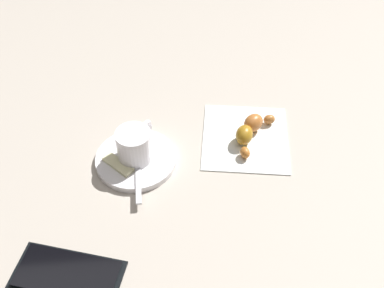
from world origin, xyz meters
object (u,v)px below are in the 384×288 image
object	(u,v)px
sugar_packet	(118,164)
saucer	(136,159)
croissant	(250,130)
cell_phone	(67,274)
napkin	(245,137)
teaspoon	(138,160)
espresso_cup	(135,145)

from	to	relation	value
sugar_packet	saucer	bearing A→B (deg)	76.14
croissant	cell_phone	world-z (taller)	croissant
saucer	napkin	distance (m)	0.20
saucer	teaspoon	bearing A→B (deg)	112.24
espresso_cup	sugar_packet	size ratio (longest dim) A/B	1.36
saucer	teaspoon	size ratio (longest dim) A/B	1.01
croissant	espresso_cup	bearing A→B (deg)	11.16
saucer	espresso_cup	size ratio (longest dim) A/B	1.72
napkin	teaspoon	bearing A→B (deg)	14.46
saucer	teaspoon	distance (m)	0.01
sugar_packet	cell_phone	distance (m)	0.20
saucer	cell_phone	bearing A→B (deg)	64.89
sugar_packet	napkin	size ratio (longest dim) A/B	0.36
saucer	sugar_packet	world-z (taller)	sugar_packet
croissant	cell_phone	xyz separation A→B (m)	(0.30, 0.25, -0.01)
espresso_cup	cell_phone	world-z (taller)	espresso_cup
cell_phone	sugar_packet	bearing A→B (deg)	-109.55
croissant	cell_phone	size ratio (longest dim) A/B	0.59
croissant	napkin	bearing A→B (deg)	13.26
espresso_cup	napkin	distance (m)	0.20
saucer	napkin	size ratio (longest dim) A/B	0.83
espresso_cup	saucer	bearing A→B (deg)	60.19
cell_phone	saucer	bearing A→B (deg)	-115.11
saucer	sugar_packet	xyz separation A→B (m)	(0.03, 0.02, 0.01)
napkin	cell_phone	distance (m)	0.38
saucer	espresso_cup	bearing A→B (deg)	-119.81
napkin	croissant	xyz separation A→B (m)	(-0.01, -0.00, 0.02)
teaspoon	espresso_cup	bearing A→B (deg)	-75.02
napkin	cell_phone	xyz separation A→B (m)	(0.29, 0.25, 0.00)
saucer	napkin	world-z (taller)	saucer
cell_phone	teaspoon	bearing A→B (deg)	-117.11
saucer	teaspoon	xyz separation A→B (m)	(-0.00, 0.01, 0.01)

